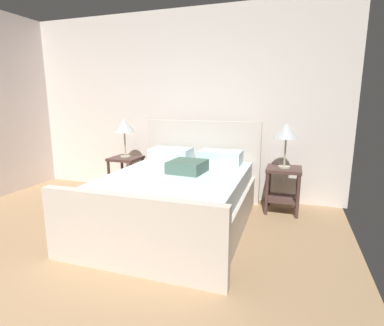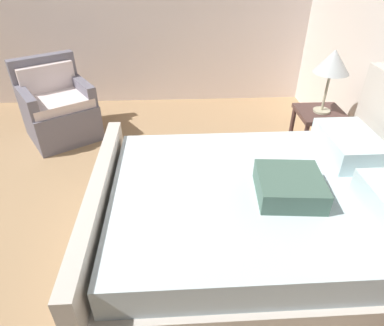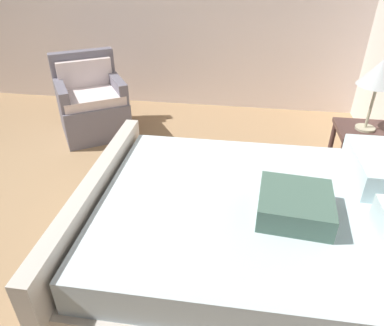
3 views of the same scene
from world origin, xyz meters
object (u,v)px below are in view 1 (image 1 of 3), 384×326
object	(u,v)px
table_lamp_right	(286,132)
table_lamp_left	(124,126)
nightstand_left	(126,170)
nightstand_right	(283,182)
bed	(178,196)

from	to	relation	value
table_lamp_right	table_lamp_left	xyz separation A→B (m)	(-2.34, -0.01, 0.01)
table_lamp_right	nightstand_left	distance (m)	2.43
table_lamp_right	table_lamp_left	distance (m)	2.34
nightstand_right	table_lamp_right	world-z (taller)	table_lamp_right
nightstand_right	table_lamp_right	distance (m)	0.66
nightstand_left	table_lamp_right	bearing A→B (deg)	0.32
nightstand_right	table_lamp_right	size ratio (longest dim) A/B	1.04
bed	table_lamp_left	bearing A→B (deg)	145.71
bed	table_lamp_left	distance (m)	1.59
bed	table_lamp_left	world-z (taller)	table_lamp_left
nightstand_right	table_lamp_right	bearing A→B (deg)	56.31
bed	table_lamp_left	xyz separation A→B (m)	(-1.17, 0.80, 0.73)
bed	table_lamp_right	xyz separation A→B (m)	(1.17, 0.81, 0.72)
nightstand_right	nightstand_left	world-z (taller)	same
bed	nightstand_right	distance (m)	1.42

